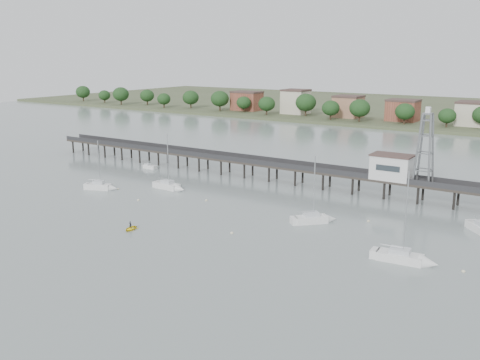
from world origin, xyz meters
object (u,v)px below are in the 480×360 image
at_px(sailboat_a, 103,187).
at_px(white_tender, 150,167).
at_px(sailboat_d, 410,259).
at_px(pier, 286,167).
at_px(yellow_dinghy, 131,230).
at_px(sailboat_c, 317,219).
at_px(lattice_tower, 425,149).
at_px(sailboat_b, 172,187).

distance_m(sailboat_a, white_tender, 23.49).
xyz_separation_m(sailboat_d, white_tender, (-76.58, 27.85, -0.18)).
height_order(pier, sailboat_d, sailboat_d).
distance_m(sailboat_d, white_tender, 81.49).
relative_size(white_tender, yellow_dinghy, 1.32).
relative_size(sailboat_d, sailboat_a, 1.24).
bearing_deg(pier, sailboat_a, -136.92).
relative_size(sailboat_d, sailboat_c, 1.12).
bearing_deg(lattice_tower, sailboat_d, -77.40).
bearing_deg(sailboat_c, white_tender, 116.68).
distance_m(lattice_tower, sailboat_b, 54.46).
xyz_separation_m(pier, sailboat_d, (39.11, -34.07, -3.16)).
bearing_deg(yellow_dinghy, sailboat_c, 28.34).
height_order(sailboat_b, yellow_dinghy, sailboat_b).
distance_m(pier, lattice_tower, 32.34).
bearing_deg(yellow_dinghy, pier, 70.84).
bearing_deg(sailboat_d, lattice_tower, 97.59).
distance_m(sailboat_b, white_tender, 23.96).
bearing_deg(sailboat_b, white_tender, 146.60).
bearing_deg(sailboat_a, sailboat_c, -16.76).
bearing_deg(sailboat_b, pier, 50.51).
distance_m(sailboat_c, white_tender, 59.74).
relative_size(pier, yellow_dinghy, 51.93).
bearing_deg(sailboat_c, yellow_dinghy, 174.41).
height_order(sailboat_d, sailboat_c, sailboat_d).
height_order(pier, sailboat_b, sailboat_b).
relative_size(pier, sailboat_a, 12.92).
xyz_separation_m(sailboat_a, white_tender, (-6.78, 22.49, -0.19)).
xyz_separation_m(lattice_tower, sailboat_b, (-49.49, -20.17, -10.46)).
relative_size(sailboat_d, yellow_dinghy, 4.99).
bearing_deg(sailboat_d, yellow_dinghy, -170.73).
distance_m(pier, white_tender, 38.12).
distance_m(sailboat_a, yellow_dinghy, 30.15).
bearing_deg(yellow_dinghy, sailboat_d, 2.17).
relative_size(pier, sailboat_b, 11.46).
bearing_deg(pier, sailboat_b, -131.73).
height_order(sailboat_c, yellow_dinghy, sailboat_c).
bearing_deg(white_tender, sailboat_c, -16.94).
bearing_deg(sailboat_d, white_tender, 155.00).
bearing_deg(sailboat_a, yellow_dinghy, -55.92).
bearing_deg(yellow_dinghy, lattice_tower, 38.65).
distance_m(pier, sailboat_b, 27.21).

